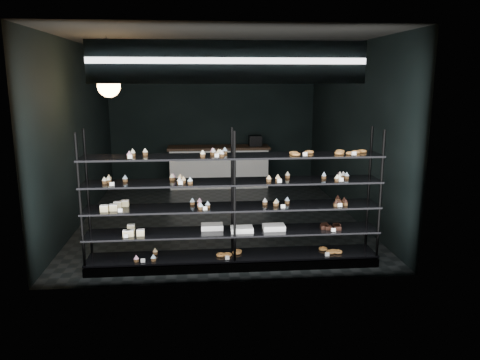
{
  "coord_description": "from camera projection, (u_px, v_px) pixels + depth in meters",
  "views": [
    {
      "loc": [
        -0.38,
        -8.57,
        2.55
      ],
      "look_at": [
        0.23,
        -1.9,
        1.1
      ],
      "focal_mm": 35.0,
      "sensor_mm": 36.0,
      "label": 1
    }
  ],
  "objects": [
    {
      "name": "room",
      "position": [
        218.0,
        132.0,
        8.58
      ],
      "size": [
        5.01,
        6.01,
        3.2
      ],
      "color": "black",
      "rests_on": "ground"
    },
    {
      "name": "service_counter",
      "position": [
        219.0,
        166.0,
        11.25
      ],
      "size": [
        2.41,
        0.65,
        1.23
      ],
      "color": "silver",
      "rests_on": "room"
    },
    {
      "name": "signage",
      "position": [
        229.0,
        62.0,
        5.48
      ],
      "size": [
        3.3,
        0.05,
        0.5
      ],
      "color": "#0D2044",
      "rests_on": "room"
    },
    {
      "name": "display_shelf",
      "position": [
        232.0,
        222.0,
        6.4
      ],
      "size": [
        4.0,
        0.5,
        1.91
      ],
      "color": "black",
      "rests_on": "room"
    },
    {
      "name": "pendant_lamp",
      "position": [
        109.0,
        86.0,
        7.19
      ],
      "size": [
        0.35,
        0.35,
        0.9
      ],
      "color": "black",
      "rests_on": "room"
    }
  ]
}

